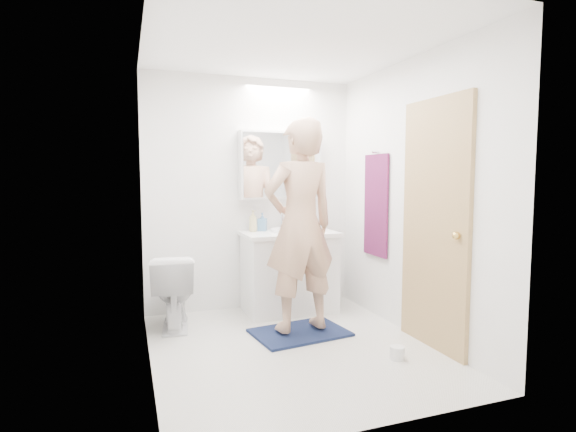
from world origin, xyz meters
name	(u,v)px	position (x,y,z in m)	size (l,w,h in m)	color
floor	(293,348)	(0.00, 0.00, 0.00)	(2.50, 2.50, 0.00)	silver
ceiling	(293,43)	(0.00, 0.00, 2.40)	(2.50, 2.50, 0.00)	white
wall_back	(251,194)	(0.00, 1.25, 1.20)	(2.50, 2.50, 0.00)	white
wall_front	(375,211)	(0.00, -1.25, 1.20)	(2.50, 2.50, 0.00)	white
wall_left	(147,203)	(-1.10, 0.00, 1.20)	(2.50, 2.50, 0.00)	white
wall_right	(411,198)	(1.10, 0.00, 1.20)	(2.50, 2.50, 0.00)	white
vanity_cabinet	(289,273)	(0.32, 0.96, 0.39)	(0.90, 0.55, 0.78)	white
countertop	(289,234)	(0.32, 0.96, 0.80)	(0.95, 0.58, 0.04)	white
sink_basin	(288,230)	(0.32, 0.99, 0.84)	(0.36, 0.36, 0.03)	white
faucet	(282,222)	(0.32, 1.19, 0.90)	(0.02, 0.02, 0.16)	white
medicine_cabinet	(281,165)	(0.30, 1.18, 1.50)	(0.88, 0.14, 0.70)	white
mirror_panel	(283,165)	(0.30, 1.10, 1.50)	(0.84, 0.01, 0.66)	silver
toilet	(174,290)	(-0.85, 0.85, 0.34)	(0.38, 0.67, 0.69)	white
bath_rug	(300,333)	(0.17, 0.28, 0.01)	(0.80, 0.55, 0.02)	#141B3E
person	(300,225)	(0.17, 0.28, 0.96)	(0.67, 0.44, 1.83)	tan
door	(435,225)	(1.08, -0.35, 1.00)	(0.04, 0.80, 2.00)	tan
door_knob	(456,236)	(1.04, -0.65, 0.95)	(0.06, 0.06, 0.06)	gold
towel	(376,205)	(1.08, 0.55, 1.10)	(0.02, 0.42, 1.00)	#161034
towel_hook	(376,152)	(1.07, 0.55, 1.62)	(0.02, 0.02, 0.07)	silver
soap_bottle_a	(253,221)	(-0.02, 1.11, 0.93)	(0.08, 0.09, 0.22)	tan
soap_bottle_b	(262,222)	(0.09, 1.15, 0.91)	(0.09, 0.09, 0.19)	#5180AD
toothbrush_cup	(307,224)	(0.58, 1.12, 0.87)	(0.11, 0.11, 0.10)	#3D4DB9
toilet_paper_roll	(397,353)	(0.67, -0.48, 0.05)	(0.11, 0.11, 0.10)	silver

